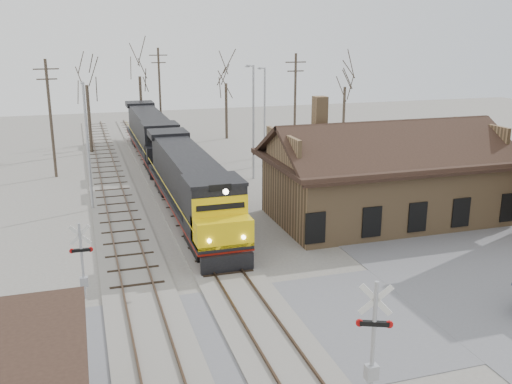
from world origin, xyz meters
TOP-DOWN VIEW (x-y plane):
  - ground at (0.00, 0.00)m, footprint 140.00×140.00m
  - road at (0.00, 0.00)m, footprint 60.00×9.00m
  - track_main at (0.00, 15.00)m, footprint 3.40×90.00m
  - track_siding at (-4.50, 15.00)m, footprint 3.40×90.00m
  - depot at (11.99, 12.00)m, footprint 15.20×9.31m
  - locomotive_lead at (0.00, 15.46)m, footprint 2.95×19.73m
  - locomotive_trailing at (0.00, 35.47)m, footprint 2.95×19.73m
  - crossbuck_near at (2.01, -4.96)m, footprint 1.13×0.54m
  - crossbuck_far at (-6.91, 5.52)m, footprint 1.04×0.27m
  - streetlight_a at (-6.10, 19.68)m, footprint 0.25×2.04m
  - streetlight_b at (7.01, 24.67)m, footprint 0.25×2.04m
  - streetlight_c at (10.59, 32.65)m, footprint 0.25×2.04m
  - utility_pole_a at (-8.74, 30.03)m, footprint 2.00×0.24m
  - utility_pole_b at (2.33, 44.77)m, footprint 2.00×0.24m
  - utility_pole_c at (12.87, 30.35)m, footprint 2.00×0.24m
  - tree_b at (-5.54, 39.30)m, footprint 4.53×4.53m
  - tree_c at (0.41, 46.75)m, footprint 4.65×4.65m
  - tree_d at (9.55, 43.27)m, footprint 4.18×4.18m
  - tree_e at (21.94, 38.54)m, footprint 3.96×3.96m

SIDE VIEW (x-z plane):
  - ground at x=0.00m, z-range 0.00..0.00m
  - road at x=0.00m, z-range 0.00..0.03m
  - track_main at x=0.00m, z-range -0.05..0.19m
  - track_siding at x=-4.50m, z-range -0.05..0.19m
  - crossbuck_far at x=-6.91m, z-range -0.08..3.55m
  - crossbuck_near at x=2.01m, z-range -0.14..4.06m
  - locomotive_trailing at x=0.00m, z-range 0.23..4.37m
  - locomotive_lead at x=0.00m, z-range 0.11..4.49m
  - depot at x=11.99m, z-range -1.54..6.36m
  - streetlight_c at x=10.59m, z-range 0.53..9.10m
  - streetlight_a at x=-6.10m, z-range 0.53..9.19m
  - utility_pole_a at x=-8.74m, z-range 0.22..9.95m
  - streetlight_b at x=7.01m, z-range 0.54..9.80m
  - utility_pole_c at x=12.87m, z-range 0.23..10.16m
  - utility_pole_b at x=2.33m, z-range 0.23..10.39m
  - tree_e at x=21.94m, z-range 2.05..11.75m
  - tree_d at x=9.55m, z-range 2.17..12.40m
  - tree_b at x=-5.54m, z-range 2.35..13.45m
  - tree_c at x=0.41m, z-range 2.42..13.81m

